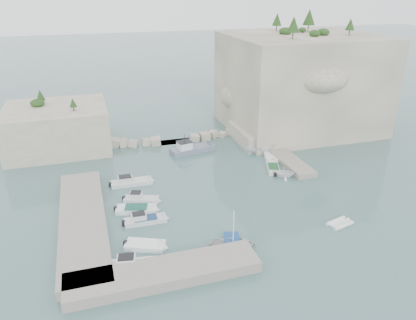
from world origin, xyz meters
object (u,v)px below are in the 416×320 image
object	(u,v)px
motorboat_b	(141,201)
tender_east_a	(284,177)
motorboat_d	(146,222)
inflatable_dinghy	(339,225)
motorboat_e	(145,247)
work_boat	(193,152)
rowboat	(233,248)
tender_east_b	(273,170)
tender_east_d	(259,153)
motorboat_c	(137,211)
motorboat_a	(132,184)
motorboat_f	(135,267)
tender_east_c	(270,156)

from	to	relation	value
motorboat_b	tender_east_a	size ratio (longest dim) A/B	1.41
motorboat_d	inflatable_dinghy	world-z (taller)	motorboat_d
motorboat_e	work_boat	world-z (taller)	work_boat
rowboat	tender_east_b	xyz separation A→B (m)	(12.43, 16.39, 0.00)
motorboat_b	tender_east_d	size ratio (longest dim) A/B	0.97
motorboat_c	motorboat_e	distance (m)	7.65
tender_east_b	tender_east_d	distance (m)	6.47
motorboat_a	tender_east_b	world-z (taller)	motorboat_a
motorboat_a	motorboat_d	size ratio (longest dim) A/B	1.15
rowboat	tender_east_b	world-z (taller)	rowboat
tender_east_b	work_boat	distance (m)	13.95
inflatable_dinghy	tender_east_b	size ratio (longest dim) A/B	0.63
inflatable_dinghy	motorboat_b	bearing A→B (deg)	135.56
rowboat	motorboat_d	bearing A→B (deg)	59.59
motorboat_f	inflatable_dinghy	distance (m)	23.30
motorboat_d	work_boat	world-z (taller)	work_boat
motorboat_c	tender_east_a	world-z (taller)	tender_east_a
inflatable_dinghy	work_boat	world-z (taller)	work_boat
motorboat_e	tender_east_a	size ratio (longest dim) A/B	1.34
motorboat_d	tender_east_c	distance (m)	25.82
tender_east_a	tender_east_c	world-z (taller)	tender_east_a
motorboat_c	tender_east_b	world-z (taller)	same
motorboat_e	motorboat_f	xyz separation A→B (m)	(-1.49, -2.89, 0.00)
motorboat_f	tender_east_d	size ratio (longest dim) A/B	1.13
motorboat_f	work_boat	distance (m)	29.74
tender_east_c	work_boat	size ratio (longest dim) A/B	0.71
motorboat_a	motorboat_f	world-z (taller)	same
motorboat_c	tender_east_c	distance (m)	25.04
rowboat	tender_east_b	bearing A→B (deg)	-23.40
rowboat	tender_east_d	xyz separation A→B (m)	(13.02, 22.83, 0.00)
tender_east_d	tender_east_c	bearing A→B (deg)	-124.77
motorboat_b	tender_east_a	xyz separation A→B (m)	(20.45, 1.13, 0.00)
motorboat_e	tender_east_b	size ratio (longest dim) A/B	0.91
work_boat	tender_east_a	bearing A→B (deg)	-63.15
motorboat_e	tender_east_a	world-z (taller)	tender_east_a
motorboat_f	work_boat	size ratio (longest dim) A/B	0.69
motorboat_b	tender_east_d	xyz separation A→B (m)	(20.58, 10.19, 0.00)
inflatable_dinghy	tender_east_a	xyz separation A→B (m)	(-0.26, 13.17, 0.00)
tender_east_b	motorboat_b	bearing A→B (deg)	119.16
motorboat_e	tender_east_a	bearing A→B (deg)	50.94
motorboat_c	work_boat	world-z (taller)	work_boat
inflatable_dinghy	motorboat_d	bearing A→B (deg)	147.23
motorboat_e	inflatable_dinghy	size ratio (longest dim) A/B	1.46
rowboat	motorboat_e	bearing A→B (deg)	85.79
tender_east_a	tender_east_d	xyz separation A→B (m)	(0.13, 9.07, 0.00)
motorboat_e	motorboat_f	world-z (taller)	motorboat_f
tender_east_b	tender_east_d	bearing A→B (deg)	13.26
motorboat_a	work_boat	bearing A→B (deg)	39.29
motorboat_a	motorboat_d	xyz separation A→B (m)	(0.24, -10.22, 0.00)
motorboat_b	motorboat_c	distance (m)	2.38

